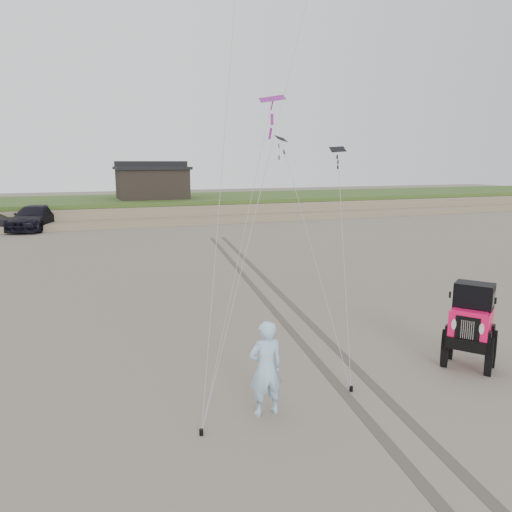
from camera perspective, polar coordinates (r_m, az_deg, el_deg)
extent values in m
plane|color=#6B6054|center=(11.61, 7.59, -15.23)|extent=(160.00, 160.00, 0.00)
cube|color=#7A6B54|center=(47.64, -14.27, 5.20)|extent=(160.00, 12.00, 1.40)
cube|color=#2D4719|center=(47.57, -14.32, 6.22)|extent=(160.00, 12.00, 0.35)
cube|color=#7A6B54|center=(41.27, -13.26, 3.80)|extent=(160.00, 3.50, 0.50)
cube|color=black|center=(46.75, -11.81, 8.06)|extent=(6.00, 5.00, 2.60)
cube|color=black|center=(46.71, -11.88, 9.81)|extent=(6.40, 5.40, 0.25)
cube|color=black|center=(46.71, -11.90, 10.27)|extent=(6.40, 1.20, 0.50)
imported|color=black|center=(41.08, -23.96, 4.03)|extent=(4.32, 6.66, 1.80)
imported|color=#95C5E7|center=(10.26, 1.13, -12.70)|extent=(0.73, 0.48, 1.98)
cube|color=black|center=(17.21, 9.32, 11.95)|extent=(0.54, 0.37, 0.22)
cube|color=black|center=(17.90, 2.89, 13.25)|extent=(0.47, 0.39, 0.24)
cube|color=#811780|center=(22.24, 1.87, 17.54)|extent=(1.18, 0.94, 0.42)
cylinder|color=black|center=(10.00, -6.27, -19.39)|extent=(0.08, 0.08, 0.12)
cylinder|color=black|center=(11.75, 10.83, -14.67)|extent=(0.08, 0.08, 0.12)
cube|color=#4C443D|center=(19.08, 0.62, -4.62)|extent=(4.42, 29.74, 0.01)
cube|color=#4C443D|center=(19.37, 2.84, -4.39)|extent=(4.42, 29.74, 0.01)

